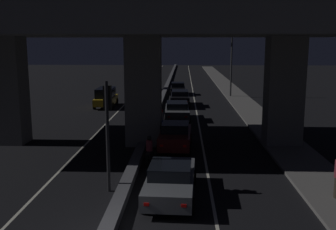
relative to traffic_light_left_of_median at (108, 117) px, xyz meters
name	(u,v)px	position (x,y,z in m)	size (l,w,h in m)	color
lane_line_left_inner	(135,94)	(-2.84, 30.81, -3.08)	(0.12, 126.00, 0.00)	beige
lane_line_right_inner	(193,95)	(4.15, 30.81, -3.08)	(0.12, 126.00, 0.00)	beige
median_divider	(164,93)	(0.66, 30.81, -2.91)	(0.51, 126.00, 0.34)	#4C4C51
sidewalk_right	(244,103)	(8.99, 23.81, -3.01)	(2.60, 126.00, 0.15)	#5B5956
elevated_overpass	(143,26)	(0.66, 7.63, 3.83)	(24.21, 10.70, 9.23)	slate
traffic_light_left_of_median	(108,117)	(0.00, 0.00, 0.00)	(0.30, 0.49, 4.51)	black
street_lamp	(228,55)	(7.84, 28.73, 1.57)	(2.72, 0.32, 7.77)	#2D2D30
car_grey_lead	(171,180)	(2.53, -0.64, -2.37)	(2.11, 4.70, 1.39)	#515459
car_dark_red_second	(175,136)	(2.55, 6.63, -2.33)	(1.99, 4.22, 1.51)	#591414
car_grey_third	(177,111)	(2.50, 15.13, -2.32)	(2.09, 4.60, 1.47)	#515459
car_black_fourth	(180,98)	(2.64, 22.27, -2.28)	(1.97, 4.81, 1.54)	black
car_black_fifth	(178,88)	(2.31, 30.95, -2.34)	(1.91, 4.01, 1.45)	black
car_taxi_yellow_lead_oncoming	(106,97)	(-4.38, 21.42, -2.12)	(1.94, 4.52, 1.83)	gold
car_dark_blue_second_oncoming	(149,84)	(-1.42, 34.44, -2.19)	(2.10, 4.30, 1.69)	#141938
motorcycle_black_filtering_near	(149,152)	(1.32, 3.67, -2.47)	(0.34, 1.87, 1.45)	black
motorcycle_blue_filtering_mid	(161,121)	(1.47, 11.73, -2.47)	(0.33, 1.92, 1.44)	black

